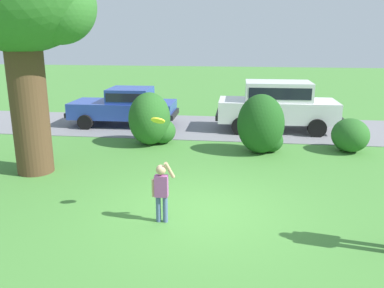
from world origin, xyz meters
TOP-DOWN VIEW (x-y plane):
  - ground_plane at (0.00, 0.00)m, footprint 80.00×80.00m
  - driveway_strip at (0.00, 7.97)m, footprint 28.00×4.40m
  - shrub_near_tree at (-2.25, 5.15)m, footprint 1.57×1.62m
  - shrub_centre_left at (1.45, 4.60)m, footprint 1.48×1.45m
  - shrub_centre at (4.29, 5.10)m, footprint 1.17×1.31m
  - parked_sedan at (-3.98, 7.88)m, footprint 4.44×2.17m
  - parked_suv at (2.14, 7.78)m, footprint 4.73×2.16m
  - child_thrower at (-0.70, -0.65)m, footprint 0.45×0.27m
  - frisbee at (-0.80, -0.35)m, footprint 0.30×0.25m

SIDE VIEW (x-z plane):
  - ground_plane at x=0.00m, z-range 0.00..0.00m
  - driveway_strip at x=0.00m, z-range 0.00..0.02m
  - shrub_centre at x=4.29m, z-range 0.00..1.08m
  - child_thrower at x=-0.70m, z-range 0.07..1.36m
  - shrub_near_tree at x=-2.25m, z-range -0.07..1.72m
  - parked_sedan at x=-3.98m, z-range 0.07..1.63m
  - shrub_centre_left at x=1.45m, z-range -0.06..1.82m
  - parked_suv at x=2.14m, z-range 0.12..2.04m
  - frisbee at x=-0.80m, z-range 1.93..2.13m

